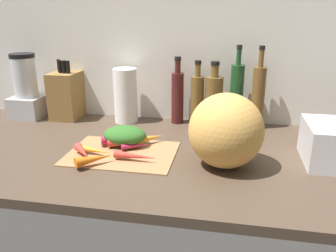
{
  "coord_description": "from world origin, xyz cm",
  "views": [
    {
      "loc": [
        28.59,
        -110.73,
        47.59
      ],
      "look_at": [
        8.91,
        -5.49,
        11.09
      ],
      "focal_mm": 37.02,
      "sensor_mm": 36.0,
      "label": 1
    }
  ],
  "objects_px": {
    "carrot_4": "(118,139)",
    "winter_squash": "(226,131)",
    "bottle_4": "(258,96)",
    "bottle_3": "(236,95)",
    "carrot_7": "(96,151)",
    "carrot_1": "(150,138)",
    "bottle_0": "(177,96)",
    "carrot_6": "(83,152)",
    "cutting_board": "(122,153)",
    "paper_towel_roll": "(126,96)",
    "carrot_3": "(94,159)",
    "bottle_1": "(197,99)",
    "knife_block": "(66,95)",
    "blender_appliance": "(26,90)",
    "carrot_2": "(123,143)",
    "bottle_2": "(214,100)",
    "carrot_5": "(136,146)",
    "carrot_0": "(136,156)"
  },
  "relations": [
    {
      "from": "bottle_1",
      "to": "carrot_1",
      "type": "bearing_deg",
      "value": -117.63
    },
    {
      "from": "winter_squash",
      "to": "bottle_4",
      "type": "distance_m",
      "value": 0.42
    },
    {
      "from": "knife_block",
      "to": "blender_appliance",
      "type": "height_order",
      "value": "blender_appliance"
    },
    {
      "from": "carrot_7",
      "to": "carrot_3",
      "type": "bearing_deg",
      "value": -71.38
    },
    {
      "from": "carrot_0",
      "to": "carrot_7",
      "type": "height_order",
      "value": "carrot_0"
    },
    {
      "from": "carrot_2",
      "to": "carrot_5",
      "type": "height_order",
      "value": "carrot_2"
    },
    {
      "from": "bottle_1",
      "to": "carrot_2",
      "type": "bearing_deg",
      "value": -124.18
    },
    {
      "from": "carrot_0",
      "to": "carrot_2",
      "type": "bearing_deg",
      "value": 127.71
    },
    {
      "from": "cutting_board",
      "to": "carrot_3",
      "type": "relative_size",
      "value": 3.04
    },
    {
      "from": "paper_towel_roll",
      "to": "bottle_1",
      "type": "height_order",
      "value": "bottle_1"
    },
    {
      "from": "bottle_0",
      "to": "bottle_3",
      "type": "height_order",
      "value": "bottle_3"
    },
    {
      "from": "carrot_4",
      "to": "knife_block",
      "type": "bearing_deg",
      "value": 139.39
    },
    {
      "from": "bottle_3",
      "to": "carrot_5",
      "type": "bearing_deg",
      "value": -135.12
    },
    {
      "from": "carrot_7",
      "to": "bottle_4",
      "type": "relative_size",
      "value": 0.31
    },
    {
      "from": "paper_towel_roll",
      "to": "bottle_0",
      "type": "relative_size",
      "value": 0.82
    },
    {
      "from": "carrot_1",
      "to": "winter_squash",
      "type": "height_order",
      "value": "winter_squash"
    },
    {
      "from": "carrot_5",
      "to": "knife_block",
      "type": "distance_m",
      "value": 0.53
    },
    {
      "from": "carrot_5",
      "to": "bottle_3",
      "type": "xyz_separation_m",
      "value": [
        0.34,
        0.34,
        0.12
      ]
    },
    {
      "from": "carrot_6",
      "to": "cutting_board",
      "type": "bearing_deg",
      "value": 25.86
    },
    {
      "from": "carrot_3",
      "to": "bottle_2",
      "type": "xyz_separation_m",
      "value": [
        0.34,
        0.47,
        0.09
      ]
    },
    {
      "from": "blender_appliance",
      "to": "carrot_0",
      "type": "bearing_deg",
      "value": -32.51
    },
    {
      "from": "carrot_5",
      "to": "carrot_4",
      "type": "bearing_deg",
      "value": 157.34
    },
    {
      "from": "carrot_5",
      "to": "knife_block",
      "type": "xyz_separation_m",
      "value": [
        -0.41,
        0.32,
        0.09
      ]
    },
    {
      "from": "carrot_1",
      "to": "bottle_4",
      "type": "bearing_deg",
      "value": 35.07
    },
    {
      "from": "knife_block",
      "to": "bottle_1",
      "type": "bearing_deg",
      "value": 1.3
    },
    {
      "from": "carrot_2",
      "to": "bottle_4",
      "type": "relative_size",
      "value": 0.31
    },
    {
      "from": "bottle_4",
      "to": "cutting_board",
      "type": "bearing_deg",
      "value": -141.37
    },
    {
      "from": "bottle_1",
      "to": "winter_squash",
      "type": "bearing_deg",
      "value": -71.83
    },
    {
      "from": "carrot_4",
      "to": "bottle_1",
      "type": "bearing_deg",
      "value": 50.03
    },
    {
      "from": "knife_block",
      "to": "bottle_4",
      "type": "distance_m",
      "value": 0.84
    },
    {
      "from": "carrot_1",
      "to": "bottle_1",
      "type": "bearing_deg",
      "value": 62.37
    },
    {
      "from": "carrot_4",
      "to": "winter_squash",
      "type": "bearing_deg",
      "value": -14.4
    },
    {
      "from": "carrot_1",
      "to": "winter_squash",
      "type": "distance_m",
      "value": 0.32
    },
    {
      "from": "carrot_4",
      "to": "blender_appliance",
      "type": "bearing_deg",
      "value": 152.55
    },
    {
      "from": "bottle_2",
      "to": "carrot_6",
      "type": "bearing_deg",
      "value": -134.45
    },
    {
      "from": "carrot_7",
      "to": "bottle_0",
      "type": "xyz_separation_m",
      "value": [
        0.21,
        0.41,
        0.1
      ]
    },
    {
      "from": "carrot_6",
      "to": "bottle_0",
      "type": "xyz_separation_m",
      "value": [
        0.25,
        0.43,
        0.1
      ]
    },
    {
      "from": "winter_squash",
      "to": "bottle_1",
      "type": "distance_m",
      "value": 0.42
    },
    {
      "from": "carrot_5",
      "to": "bottle_2",
      "type": "relative_size",
      "value": 0.37
    },
    {
      "from": "cutting_board",
      "to": "paper_towel_roll",
      "type": "distance_m",
      "value": 0.38
    },
    {
      "from": "cutting_board",
      "to": "carrot_7",
      "type": "height_order",
      "value": "carrot_7"
    },
    {
      "from": "carrot_2",
      "to": "bottle_2",
      "type": "distance_m",
      "value": 0.44
    },
    {
      "from": "bottle_0",
      "to": "blender_appliance",
      "type": "bearing_deg",
      "value": -176.49
    },
    {
      "from": "bottle_3",
      "to": "carrot_7",
      "type": "bearing_deg",
      "value": -138.46
    },
    {
      "from": "carrot_0",
      "to": "carrot_5",
      "type": "height_order",
      "value": "carrot_0"
    },
    {
      "from": "carrot_5",
      "to": "bottle_2",
      "type": "xyz_separation_m",
      "value": [
        0.25,
        0.32,
        0.09
      ]
    },
    {
      "from": "carrot_3",
      "to": "carrot_5",
      "type": "relative_size",
      "value": 1.18
    },
    {
      "from": "carrot_6",
      "to": "carrot_4",
      "type": "bearing_deg",
      "value": 56.32
    },
    {
      "from": "carrot_5",
      "to": "winter_squash",
      "type": "xyz_separation_m",
      "value": [
        0.31,
        -0.07,
        0.1
      ]
    },
    {
      "from": "carrot_5",
      "to": "bottle_4",
      "type": "distance_m",
      "value": 0.56
    }
  ]
}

